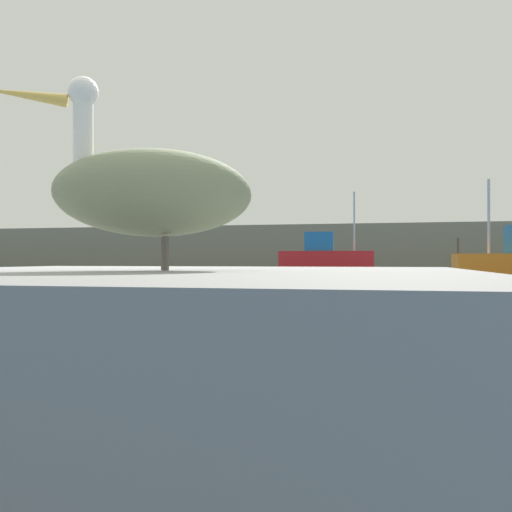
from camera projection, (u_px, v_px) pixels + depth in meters
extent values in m
plane|color=#194C93|center=(83.00, 398.00, 3.62)|extent=(260.00, 260.00, 0.00)
cube|color=#7F755B|center=(365.00, 246.00, 70.08)|extent=(140.00, 11.02, 5.27)
cube|color=gray|center=(155.00, 364.00, 2.52)|extent=(2.91, 2.86, 0.88)
ellipsoid|color=gray|center=(155.00, 193.00, 2.52)|extent=(1.02, 0.79, 0.41)
cylinder|color=white|center=(83.00, 139.00, 2.46)|extent=(0.09, 0.09, 0.35)
sphere|color=white|center=(83.00, 92.00, 2.46)|extent=(0.14, 0.14, 0.14)
cone|color=gold|center=(23.00, 95.00, 2.40)|extent=(0.37, 0.22, 0.09)
cylinder|color=#4C4742|center=(166.00, 253.00, 2.46)|extent=(0.03, 0.03, 0.16)
cylinder|color=#4C4742|center=(164.00, 254.00, 2.61)|extent=(0.03, 0.03, 0.16)
cylinder|color=#B2B2B2|center=(489.00, 216.00, 23.70)|extent=(0.12, 0.12, 3.28)
cylinder|color=#3F382D|center=(458.00, 246.00, 23.96)|extent=(0.10, 0.10, 0.70)
cube|color=red|center=(326.00, 262.00, 35.40)|extent=(6.18, 2.09, 1.48)
cube|color=#1E6099|center=(319.00, 242.00, 35.48)|extent=(1.93, 1.35, 1.25)
cylinder|color=#B2B2B2|center=(354.00, 221.00, 35.11)|extent=(0.12, 0.12, 3.87)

